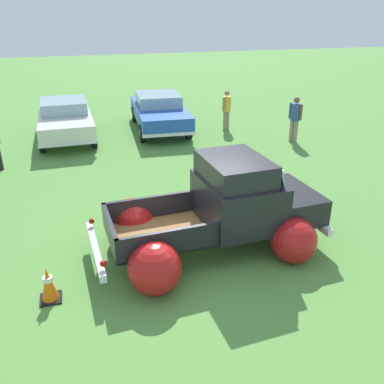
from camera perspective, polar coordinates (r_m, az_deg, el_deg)
The scene contains 8 objects.
ground_plane at distance 8.48m, azimuth 2.14°, elevation -7.95°, with size 80.00×80.00×0.00m, color #548C3D.
vintage_pickup_truck at distance 8.24m, azimuth 4.74°, elevation -2.99°, with size 4.71×2.94×1.96m.
show_car_0 at distance 16.25m, azimuth -17.42°, elevation 9.95°, with size 2.00×4.62×1.43m.
show_car_1 at distance 16.75m, azimuth -4.66°, elevation 11.38°, with size 2.25×4.83×1.43m.
spectator_1 at distance 16.68m, azimuth 4.89°, elevation 11.72°, with size 0.49×0.47×1.59m.
spectator_2 at distance 15.49m, azimuth 14.31°, elevation 10.25°, with size 0.47×0.50×1.66m.
lane_cone_0 at distance 11.54m, azimuth 12.33°, elevation 2.34°, with size 0.36×0.36×0.63m.
lane_cone_1 at distance 7.38m, azimuth -19.55°, elevation -12.16°, with size 0.36×0.36×0.63m.
Camera 1 is at (-2.37, -6.76, 4.53)m, focal length 37.89 mm.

